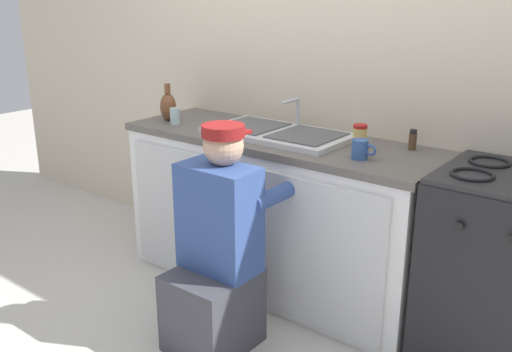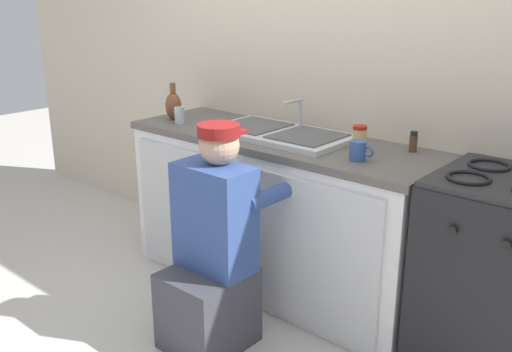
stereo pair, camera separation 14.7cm
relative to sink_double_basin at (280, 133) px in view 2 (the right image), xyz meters
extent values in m
plane|color=beige|center=(0.00, -0.30, -0.93)|extent=(12.00, 12.00, 0.00)
cube|color=beige|center=(0.00, 0.35, 0.32)|extent=(6.00, 0.10, 2.50)
cube|color=white|center=(0.00, 0.00, -0.50)|extent=(1.83, 0.60, 0.87)
cube|color=silver|center=(-0.44, -0.31, -0.50)|extent=(0.80, 0.02, 0.77)
cube|color=silver|center=(0.44, -0.31, -0.50)|extent=(0.80, 0.02, 0.77)
cube|color=#5B5651|center=(0.00, 0.00, -0.04)|extent=(1.87, 0.62, 0.04)
cube|color=silver|center=(0.00, 0.00, 0.00)|extent=(0.80, 0.44, 0.03)
cube|color=#4C4F51|center=(-0.19, 0.00, 0.01)|extent=(0.33, 0.35, 0.01)
cube|color=#4C4F51|center=(0.19, 0.00, 0.01)|extent=(0.33, 0.35, 0.01)
cylinder|color=#B7BABF|center=(0.00, 0.19, 0.07)|extent=(0.02, 0.02, 0.18)
cylinder|color=#B7BABF|center=(0.00, 0.11, 0.16)|extent=(0.02, 0.16, 0.02)
cube|color=black|center=(1.24, 0.00, -0.48)|extent=(0.60, 0.60, 0.91)
cube|color=#262628|center=(1.24, 0.00, -0.01)|extent=(0.58, 0.59, 0.02)
torus|color=black|center=(1.11, -0.12, 0.01)|extent=(0.19, 0.19, 0.02)
torus|color=black|center=(1.11, 0.12, 0.01)|extent=(0.19, 0.19, 0.02)
cylinder|color=black|center=(1.14, -0.31, -0.16)|extent=(0.04, 0.02, 0.04)
cylinder|color=black|center=(1.35, -0.31, -0.16)|extent=(0.04, 0.02, 0.04)
cube|color=#3F3F47|center=(0.13, -0.71, -0.73)|extent=(0.36, 0.40, 0.40)
cube|color=#334C8C|center=(0.13, -0.65, -0.27)|extent=(0.38, 0.22, 0.52)
sphere|color=tan|center=(0.13, -0.61, 0.08)|extent=(0.19, 0.19, 0.19)
cylinder|color=maroon|center=(0.13, -0.61, 0.15)|extent=(0.20, 0.20, 0.06)
cube|color=maroon|center=(0.13, -0.53, 0.13)|extent=(0.13, 0.09, 0.02)
cylinder|color=#334C8C|center=(-0.04, -0.45, -0.18)|extent=(0.08, 0.30, 0.08)
cylinder|color=#334C8C|center=(0.30, -0.45, -0.18)|extent=(0.08, 0.30, 0.08)
cylinder|color=#513823|center=(0.70, 0.19, 0.02)|extent=(0.04, 0.04, 0.08)
cylinder|color=black|center=(0.70, 0.19, 0.08)|extent=(0.04, 0.04, 0.02)
cylinder|color=#DBB760|center=(0.49, 0.03, 0.04)|extent=(0.07, 0.07, 0.11)
cylinder|color=#B21E19|center=(0.49, 0.03, 0.10)|extent=(0.07, 0.07, 0.02)
ellipsoid|color=brown|center=(-0.77, -0.10, 0.07)|extent=(0.10, 0.10, 0.17)
cylinder|color=brown|center=(-0.77, -0.10, 0.18)|extent=(0.04, 0.04, 0.06)
cylinder|color=#335699|center=(0.57, -0.12, 0.03)|extent=(0.08, 0.08, 0.09)
torus|color=#335699|center=(0.63, -0.12, 0.03)|extent=(0.06, 0.01, 0.06)
cylinder|color=#ADC6CC|center=(-0.66, -0.14, 0.03)|extent=(0.06, 0.06, 0.10)
camera|label=1|loc=(1.80, -2.51, 0.75)|focal=40.00mm
camera|label=2|loc=(1.91, -2.42, 0.75)|focal=40.00mm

